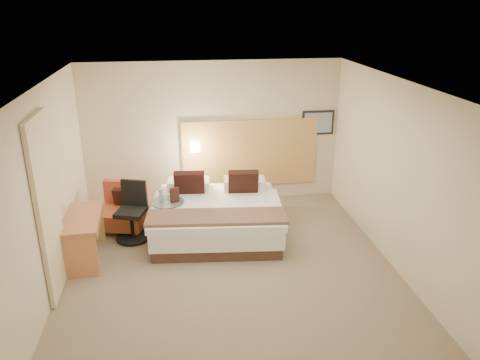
{
  "coord_description": "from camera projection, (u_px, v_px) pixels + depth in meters",
  "views": [
    {
      "loc": [
        -0.7,
        -5.97,
        3.71
      ],
      "look_at": [
        0.25,
        0.67,
        1.11
      ],
      "focal_mm": 35.0,
      "sensor_mm": 36.0,
      "label": 1
    }
  ],
  "objects": [
    {
      "name": "bottle_a",
      "position": [
        161.0,
        195.0,
        7.61
      ],
      "size": [
        0.08,
        0.08,
        0.22
      ],
      "primitive_type": "cylinder",
      "rotation": [
        0.0,
        0.0,
        0.31
      ],
      "color": "#91BDE0",
      "rests_on": "side_table"
    },
    {
      "name": "wall_back",
      "position": [
        213.0,
        134.0,
        8.77
      ],
      "size": [
        4.8,
        0.02,
        2.7
      ],
      "primitive_type": "cube",
      "color": "beige",
      "rests_on": "floor"
    },
    {
      "name": "art_frame",
      "position": [
        318.0,
        123.0,
        8.96
      ],
      "size": [
        0.62,
        0.03,
        0.47
      ],
      "primitive_type": "cube",
      "color": "black",
      "rests_on": "wall_back"
    },
    {
      "name": "headboard_panel",
      "position": [
        250.0,
        153.0,
        8.97
      ],
      "size": [
        2.6,
        0.04,
        1.3
      ],
      "primitive_type": "cube",
      "color": "tan",
      "rests_on": "wall_back"
    },
    {
      "name": "wall_right",
      "position": [
        394.0,
        173.0,
        6.77
      ],
      "size": [
        0.02,
        5.0,
        2.7
      ],
      "primitive_type": "cube",
      "color": "beige",
      "rests_on": "floor"
    },
    {
      "name": "ceiling",
      "position": [
        228.0,
        83.0,
        5.96
      ],
      "size": [
        4.8,
        5.0,
        0.02
      ],
      "primitive_type": "cube",
      "color": "silver",
      "rests_on": "floor"
    },
    {
      "name": "bed",
      "position": [
        217.0,
        214.0,
        7.86
      ],
      "size": [
        2.26,
        2.22,
        1.02
      ],
      "color": "#452E22",
      "rests_on": "floor"
    },
    {
      "name": "art_canvas",
      "position": [
        318.0,
        123.0,
        8.94
      ],
      "size": [
        0.54,
        0.01,
        0.39
      ],
      "primitive_type": "cube",
      "color": "#748BA0",
      "rests_on": "wall_back"
    },
    {
      "name": "wall_front",
      "position": [
        263.0,
        284.0,
        4.14
      ],
      "size": [
        4.8,
        0.02,
        2.7
      ],
      "primitive_type": "cube",
      "color": "beige",
      "rests_on": "floor"
    },
    {
      "name": "side_table",
      "position": [
        168.0,
        216.0,
        7.75
      ],
      "size": [
        0.69,
        0.69,
        0.61
      ],
      "color": "silver",
      "rests_on": "floor"
    },
    {
      "name": "desk",
      "position": [
        84.0,
        225.0,
        6.97
      ],
      "size": [
        0.57,
        1.16,
        0.71
      ],
      "color": "#B46A46",
      "rests_on": "floor"
    },
    {
      "name": "floor",
      "position": [
        230.0,
        267.0,
        6.95
      ],
      "size": [
        4.8,
        5.0,
        0.02
      ],
      "primitive_type": "cube",
      "color": "#816E56",
      "rests_on": "ground"
    },
    {
      "name": "curtain",
      "position": [
        48.0,
        208.0,
        5.96
      ],
      "size": [
        0.06,
        0.9,
        2.42
      ],
      "primitive_type": "cube",
      "color": "beige",
      "rests_on": "wall_left"
    },
    {
      "name": "desk_chair",
      "position": [
        133.0,
        216.0,
        7.64
      ],
      "size": [
        0.68,
        0.68,
        0.96
      ],
      "color": "black",
      "rests_on": "floor"
    },
    {
      "name": "wall_left",
      "position": [
        47.0,
        192.0,
        6.14
      ],
      "size": [
        0.02,
        5.0,
        2.7
      ],
      "primitive_type": "cube",
      "color": "beige",
      "rests_on": "floor"
    },
    {
      "name": "lamp_shade",
      "position": [
        195.0,
        147.0,
        8.66
      ],
      "size": [
        0.15,
        0.15,
        0.15
      ],
      "primitive_type": "cube",
      "color": "#FFEDC6",
      "rests_on": "wall_back"
    },
    {
      "name": "lounge_chair",
      "position": [
        123.0,
        211.0,
        8.01
      ],
      "size": [
        0.89,
        0.82,
        0.8
      ],
      "color": "tan",
      "rests_on": "floor"
    },
    {
      "name": "lamp_arm",
      "position": [
        195.0,
        146.0,
        8.71
      ],
      "size": [
        0.02,
        0.12,
        0.02
      ],
      "primitive_type": "cylinder",
      "rotation": [
        1.57,
        0.0,
        0.0
      ],
      "color": "silver",
      "rests_on": "wall_back"
    },
    {
      "name": "menu_folder",
      "position": [
        174.0,
        195.0,
        7.6
      ],
      "size": [
        0.15,
        0.1,
        0.24
      ],
      "primitive_type": "cube",
      "rotation": [
        0.0,
        0.0,
        0.31
      ],
      "color": "#371C16",
      "rests_on": "side_table"
    }
  ]
}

